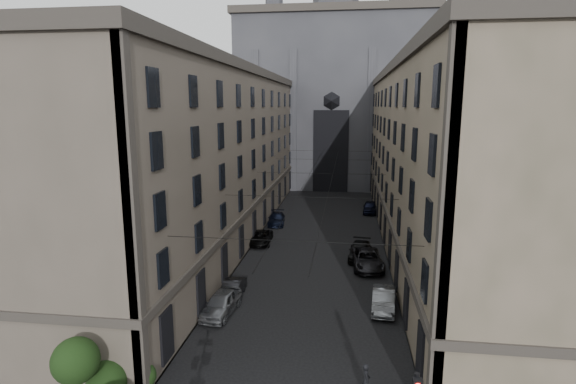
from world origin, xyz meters
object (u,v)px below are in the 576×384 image
at_px(gothic_tower, 334,89).
at_px(car_left_midfar, 261,238).
at_px(car_right_midfar, 360,251).
at_px(pedestrian, 366,380).
at_px(car_left_far, 276,219).
at_px(car_left_midnear, 232,290).
at_px(car_right_far, 370,207).
at_px(car_left_near, 221,303).
at_px(car_right_near, 383,300).
at_px(car_right_midnear, 367,259).

height_order(gothic_tower, car_left_midfar, gothic_tower).
bearing_deg(car_left_midfar, car_right_midfar, -20.83).
bearing_deg(car_left_midfar, gothic_tower, 78.92).
relative_size(gothic_tower, pedestrian, 33.39).
bearing_deg(car_left_far, car_right_midfar, -54.35).
height_order(gothic_tower, car_left_midnear, gothic_tower).
bearing_deg(gothic_tower, car_left_midnear, -95.86).
distance_m(car_right_far, pedestrian, 40.90).
distance_m(car_left_far, car_right_midfar, 15.47).
height_order(car_left_far, car_right_midfar, car_right_midfar).
xyz_separation_m(car_left_midfar, pedestrian, (10.34, -24.77, 0.19)).
distance_m(car_left_midnear, car_right_midfar, 14.61).
xyz_separation_m(car_left_midnear, car_left_midfar, (-0.44, 13.99, 0.03)).
height_order(car_left_near, car_left_far, car_left_near).
bearing_deg(pedestrian, car_right_near, -17.75).
bearing_deg(car_right_near, car_right_midfar, 101.79).
relative_size(car_right_near, car_right_midfar, 0.88).
xyz_separation_m(car_left_midfar, car_right_midfar, (10.56, -3.45, 0.08)).
height_order(car_left_near, car_left_midfar, car_left_near).
bearing_deg(pedestrian, car_right_midnear, -11.08).
bearing_deg(car_left_near, car_right_near, 16.91).
height_order(car_left_near, pedestrian, pedestrian).
xyz_separation_m(car_left_midnear, car_right_midfar, (10.12, 10.53, 0.10)).
height_order(gothic_tower, pedestrian, gothic_tower).
bearing_deg(gothic_tower, pedestrian, -86.47).
bearing_deg(pedestrian, car_left_near, 42.63).
bearing_deg(car_left_near, car_left_midnear, 95.13).
bearing_deg(car_left_far, car_right_midnear, -58.28).
height_order(car_left_midnear, car_right_far, car_right_far).
distance_m(car_left_near, car_left_midnear, 2.83).
bearing_deg(car_right_midnear, gothic_tower, 90.74).
distance_m(car_left_midfar, car_right_near, 18.84).
relative_size(car_right_near, pedestrian, 2.62).
height_order(gothic_tower, car_left_near, gothic_tower).
bearing_deg(car_right_far, car_left_far, -142.60).
xyz_separation_m(gothic_tower, car_left_far, (-5.80, -33.98, -17.08)).
height_order(car_left_far, pedestrian, pedestrian).
distance_m(car_left_midfar, car_right_far, 20.31).
bearing_deg(car_left_midfar, car_left_midnear, -90.93).
relative_size(car_left_far, car_right_near, 1.08).
xyz_separation_m(car_left_near, car_left_midfar, (-0.40, 16.82, -0.13)).
relative_size(car_right_near, car_right_midnear, 0.78).
relative_size(car_left_midfar, car_left_far, 0.99).
height_order(car_right_midnear, pedestrian, pedestrian).
bearing_deg(car_left_midnear, car_left_midfar, 94.63).
distance_m(car_left_near, car_right_far, 35.02).
distance_m(car_left_near, car_left_midfar, 16.82).
height_order(car_right_midnear, car_right_midfar, car_right_midnear).
height_order(gothic_tower, car_right_far, gothic_tower).
relative_size(gothic_tower, car_left_far, 11.79).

